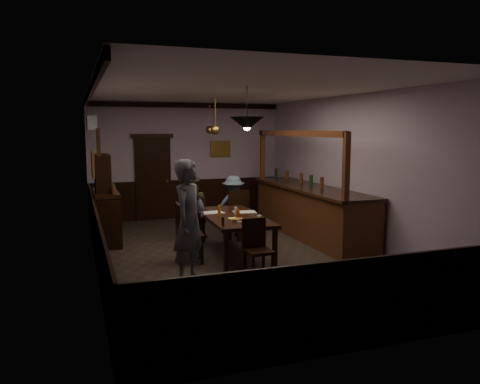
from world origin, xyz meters
name	(u,v)px	position (x,y,z in m)	size (l,w,h in m)	color
room	(237,175)	(0.00, 0.00, 1.50)	(5.01, 8.01, 3.01)	#2D2621
dining_table	(233,219)	(-0.07, 0.00, 0.69)	(1.09, 2.24, 0.75)	black
chair_far_left	(195,217)	(-0.47, 1.29, 0.52)	(0.45, 0.45, 0.94)	black
chair_far_right	(237,212)	(0.43, 1.25, 0.57)	(0.47, 0.47, 1.04)	black
chair_near	(257,245)	(-0.13, -1.32, 0.51)	(0.43, 0.43, 0.93)	black
chair_side	(185,230)	(-1.01, -0.15, 0.58)	(0.51, 0.51, 1.05)	black
person_standing	(190,222)	(-1.17, -1.20, 0.94)	(0.68, 0.45, 1.88)	#585864
person_seated_left	(192,207)	(-0.46, 1.57, 0.67)	(0.66, 0.51, 1.35)	#474A2C
person_seated_right	(233,206)	(0.44, 1.53, 0.66)	(0.85, 0.49, 1.32)	slate
newspaper_left	(212,212)	(-0.35, 0.42, 0.75)	(0.42, 0.30, 0.01)	silver
newspaper_right	(245,212)	(0.24, 0.26, 0.75)	(0.42, 0.30, 0.01)	silver
napkin	(233,218)	(-0.17, -0.25, 0.75)	(0.15, 0.15, 0.00)	#FFF95D
saucer	(259,220)	(0.20, -0.60, 0.76)	(0.15, 0.15, 0.01)	white
coffee_cup	(259,217)	(0.21, -0.56, 0.80)	(0.08, 0.08, 0.07)	white
pastry_plate	(239,221)	(-0.14, -0.54, 0.76)	(0.22, 0.22, 0.01)	white
pastry_ring_a	(236,220)	(-0.21, -0.55, 0.79)	(0.13, 0.13, 0.04)	#C68C47
pastry_ring_b	(240,219)	(-0.13, -0.53, 0.79)	(0.13, 0.13, 0.04)	#C68C47
soda_can	(238,213)	(0.00, -0.05, 0.81)	(0.07, 0.07, 0.12)	orange
beer_glass	(219,210)	(-0.32, 0.06, 0.85)	(0.06, 0.06, 0.20)	#BF721E
water_glass	(236,211)	(-0.01, 0.05, 0.82)	(0.06, 0.06, 0.15)	silver
pepper_mill	(223,221)	(-0.51, -0.78, 0.82)	(0.04, 0.04, 0.14)	black
sideboard	(106,208)	(-2.21, 1.81, 0.73)	(0.49, 1.38, 1.82)	black
bar_counter	(310,210)	(1.99, 0.92, 0.58)	(0.95, 4.08, 2.29)	#452412
door_back	(153,179)	(-0.90, 3.95, 1.05)	(0.90, 0.06, 2.10)	black
ac_unit	(92,123)	(-2.38, 2.90, 2.45)	(0.20, 0.85, 0.30)	white
picture_left_small	(98,142)	(-2.46, -1.60, 2.15)	(0.04, 0.28, 0.36)	olive
picture_left_large	(93,164)	(-2.46, 0.80, 1.70)	(0.04, 0.62, 0.48)	olive
picture_back	(220,149)	(0.90, 3.96, 1.80)	(0.55, 0.04, 0.42)	olive
pendant_iron	(247,124)	(-0.10, -0.80, 2.40)	(0.56, 0.56, 0.71)	black
pendant_brass_mid	(215,130)	(0.10, 1.70, 2.30)	(0.20, 0.20, 0.81)	#BF8C3F
pendant_brass_far	(210,130)	(0.30, 2.83, 2.30)	(0.20, 0.20, 0.81)	#BF8C3F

